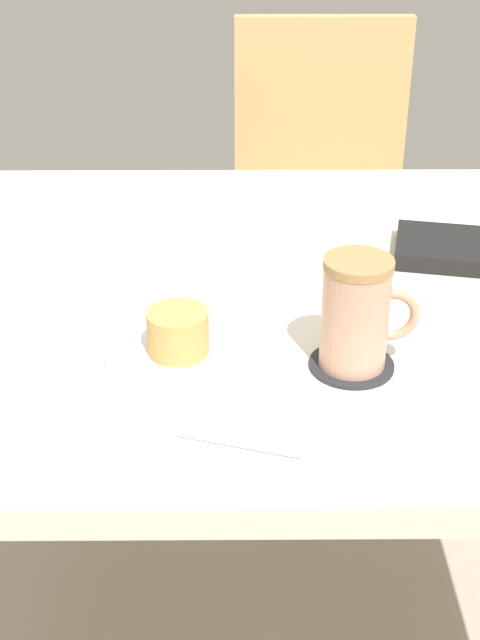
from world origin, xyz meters
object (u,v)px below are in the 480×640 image
(wooden_chair, at_px, (321,208))
(pastry, at_px, (178,332))
(coffee_mug, at_px, (357,313))
(dining_table, at_px, (268,336))
(pastry_plate, at_px, (179,356))
(small_book, at_px, (461,250))

(wooden_chair, distance_m, pastry, 1.06)
(pastry, height_order, coffee_mug, coffee_mug)
(dining_table, relative_size, pastry_plate, 6.17)
(pastry, xyz_separation_m, small_book, (0.38, 0.27, -0.03))
(dining_table, xyz_separation_m, coffee_mug, (0.09, -0.20, 0.15))
(wooden_chair, xyz_separation_m, pastry_plate, (-0.26, -0.99, 0.24))
(dining_table, distance_m, small_book, 0.30)
(dining_table, bearing_deg, coffee_mug, -66.82)
(dining_table, height_order, pastry_plate, pastry_plate)
(dining_table, relative_size, wooden_chair, 1.18)
(pastry, distance_m, coffee_mug, 0.20)
(dining_table, relative_size, small_book, 5.69)
(wooden_chair, xyz_separation_m, coffee_mug, (-0.06, -1.01, 0.30))
(pastry_plate, distance_m, pastry, 0.03)
(pastry, bearing_deg, coffee_mug, -4.22)
(dining_table, bearing_deg, wooden_chair, 79.45)
(coffee_mug, bearing_deg, dining_table, 113.18)
(coffee_mug, bearing_deg, wooden_chair, 86.47)
(wooden_chair, distance_m, pastry_plate, 1.05)
(dining_table, height_order, small_book, small_book)
(coffee_mug, xyz_separation_m, small_book, (0.18, 0.29, -0.06))
(dining_table, bearing_deg, pastry_plate, -119.54)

